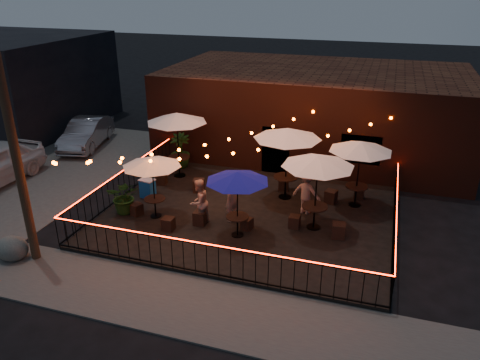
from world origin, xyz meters
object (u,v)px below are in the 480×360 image
object	(u,v)px
utility_pole	(12,134)
cooler	(148,188)
cafe_table_0	(152,163)
cafe_table_3	(288,134)
cafe_table_5	(361,147)
cafe_table_2	(237,178)
boulder	(12,249)
cafe_table_4	(318,162)
cafe_table_1	(177,118)

from	to	relation	value
utility_pole	cooler	bearing A→B (deg)	74.06
utility_pole	cafe_table_0	world-z (taller)	utility_pole
cafe_table_3	cafe_table_5	distance (m)	2.65
cafe_table_0	cooler	size ratio (longest dim) A/B	3.29
utility_pole	cooler	distance (m)	6.00
cafe_table_0	cafe_table_2	world-z (taller)	cafe_table_2
cooler	cafe_table_0	bearing A→B (deg)	-42.65
cafe_table_5	boulder	distance (m)	11.91
cafe_table_3	cafe_table_4	size ratio (longest dim) A/B	0.94
utility_pole	cafe_table_4	xyz separation A→B (m)	(7.82, 4.29, -1.46)
cafe_table_4	cooler	world-z (taller)	cafe_table_4
utility_pole	boulder	size ratio (longest dim) A/B	8.46
cafe_table_0	cafe_table_2	xyz separation A→B (m)	(3.18, -0.38, 0.02)
cafe_table_4	utility_pole	bearing A→B (deg)	-151.25
utility_pole	cafe_table_2	size ratio (longest dim) A/B	3.55
boulder	cafe_table_4	bearing A→B (deg)	28.07
cafe_table_2	cafe_table_5	size ratio (longest dim) A/B	0.75
cafe_table_4	cafe_table_1	bearing A→B (deg)	156.15
cafe_table_0	cooler	bearing A→B (deg)	127.25
cafe_table_4	boulder	bearing A→B (deg)	-151.93
cafe_table_1	cooler	xyz separation A→B (m)	(-0.26, -2.34, -2.15)
cafe_table_0	boulder	distance (m)	5.03
cafe_table_3	cafe_table_5	bearing A→B (deg)	2.81
utility_pole	cooler	xyz separation A→B (m)	(1.34, 4.70, -3.47)
utility_pole	cafe_table_4	bearing A→B (deg)	28.75
cafe_table_1	boulder	size ratio (longest dim) A/B	2.98
boulder	cafe_table_1	bearing A→B (deg)	72.82
cafe_table_2	cafe_table_4	world-z (taller)	cafe_table_4
cafe_table_3	cafe_table_5	world-z (taller)	cafe_table_3
cafe_table_0	boulder	size ratio (longest dim) A/B	2.60
cafe_table_1	cooler	distance (m)	3.19
utility_pole	cafe_table_3	world-z (taller)	utility_pole
cooler	boulder	size ratio (longest dim) A/B	0.79
cafe_table_2	boulder	bearing A→B (deg)	-152.34
cooler	boulder	bearing A→B (deg)	-101.87
cafe_table_2	boulder	world-z (taller)	cafe_table_2
utility_pole	cafe_table_4	world-z (taller)	utility_pole
utility_pole	cafe_table_1	bearing A→B (deg)	77.19
cafe_table_4	cooler	bearing A→B (deg)	176.34
cafe_table_1	cafe_table_5	world-z (taller)	cafe_table_1
cafe_table_5	cooler	size ratio (longest dim) A/B	4.01
cafe_table_5	cafe_table_1	bearing A→B (deg)	175.48
cafe_table_0	cafe_table_2	size ratio (longest dim) A/B	1.09
cafe_table_0	cafe_table_3	distance (m)	5.01
cafe_table_1	cafe_table_4	world-z (taller)	cafe_table_1
cafe_table_2	cooler	distance (m)	4.81
cafe_table_4	cafe_table_5	distance (m)	2.47
cafe_table_2	boulder	size ratio (longest dim) A/B	2.39
cafe_table_0	cafe_table_3	size ratio (longest dim) A/B	0.86
utility_pole	cafe_table_4	distance (m)	9.04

